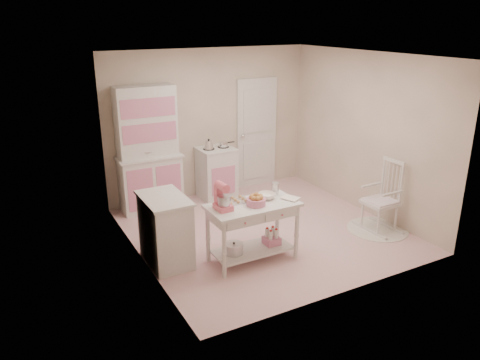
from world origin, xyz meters
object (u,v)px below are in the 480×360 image
(work_table, at_px, (253,232))
(stand_mixer, at_px, (223,197))
(base_cabinet, at_px, (166,230))
(stove, at_px, (217,173))
(hutch, at_px, (148,149))
(bread_basket, at_px, (256,202))
(rocking_chair, at_px, (381,196))

(work_table, height_order, stand_mixer, stand_mixer)
(base_cabinet, xyz_separation_m, stand_mixer, (0.61, -0.47, 0.51))
(stove, bearing_deg, hutch, 177.61)
(base_cabinet, distance_m, work_table, 1.14)
(hutch, height_order, stand_mixer, hutch)
(work_table, distance_m, bread_basket, 0.45)
(stove, height_order, bread_basket, stove)
(hutch, bearing_deg, work_table, -75.13)
(stove, distance_m, work_table, 2.37)
(stove, distance_m, base_cabinet, 2.42)
(stand_mixer, distance_m, bread_basket, 0.46)
(base_cabinet, relative_size, stand_mixer, 2.71)
(hutch, xyz_separation_m, work_table, (0.62, -2.35, -0.64))
(bread_basket, bearing_deg, hutch, 105.02)
(rocking_chair, xyz_separation_m, stand_mixer, (-2.58, 0.13, 0.42))
(stove, xyz_separation_m, work_table, (-0.58, -2.30, -0.06))
(hutch, relative_size, base_cabinet, 2.26)
(stove, distance_m, stand_mixer, 2.54)
(stove, relative_size, work_table, 0.77)
(work_table, xyz_separation_m, stand_mixer, (-0.42, 0.02, 0.57))
(rocking_chair, height_order, bread_basket, rocking_chair)
(base_cabinet, distance_m, stand_mixer, 0.92)
(hutch, height_order, bread_basket, hutch)
(base_cabinet, relative_size, rocking_chair, 0.84)
(work_table, relative_size, bread_basket, 4.80)
(stove, xyz_separation_m, bread_basket, (-0.56, -2.35, 0.39))
(rocking_chair, bearing_deg, stand_mixer, 175.53)
(hutch, xyz_separation_m, bread_basket, (0.64, -2.40, -0.19))
(base_cabinet, bearing_deg, work_table, -25.25)
(stove, relative_size, bread_basket, 3.68)
(bread_basket, bearing_deg, stand_mixer, 170.96)
(base_cabinet, xyz_separation_m, bread_basket, (1.05, -0.54, 0.39))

